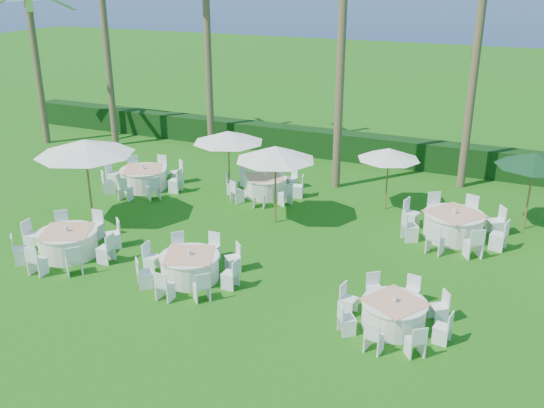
{
  "coord_description": "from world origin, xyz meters",
  "views": [
    {
      "loc": [
        8.4,
        -13.59,
        8.11
      ],
      "look_at": [
        1.21,
        2.34,
        1.3
      ],
      "focal_mm": 40.0,
      "sensor_mm": 36.0,
      "label": 1
    }
  ],
  "objects_px": {
    "banquet_table_a": "(68,242)",
    "umbrella_green": "(535,160)",
    "banquet_table_c": "(394,314)",
    "umbrella_b": "(275,153)",
    "banquet_table_b": "(190,266)",
    "banquet_table_f": "(453,225)",
    "banquet_table_e": "(265,185)",
    "umbrella_a": "(85,147)",
    "umbrella_d": "(389,154)",
    "banquet_table_d": "(144,178)",
    "umbrella_c": "(228,137)"
  },
  "relations": [
    {
      "from": "banquet_table_c",
      "to": "umbrella_d",
      "type": "distance_m",
      "value": 8.0
    },
    {
      "from": "banquet_table_e",
      "to": "umbrella_a",
      "type": "height_order",
      "value": "umbrella_a"
    },
    {
      "from": "banquet_table_c",
      "to": "banquet_table_e",
      "type": "xyz_separation_m",
      "value": [
        -6.68,
        7.04,
        0.02
      ]
    },
    {
      "from": "banquet_table_a",
      "to": "banquet_table_e",
      "type": "height_order",
      "value": "banquet_table_a"
    },
    {
      "from": "banquet_table_e",
      "to": "umbrella_d",
      "type": "relative_size",
      "value": 1.29
    },
    {
      "from": "banquet_table_f",
      "to": "banquet_table_b",
      "type": "bearing_deg",
      "value": -136.75
    },
    {
      "from": "umbrella_c",
      "to": "umbrella_green",
      "type": "xyz_separation_m",
      "value": [
        10.58,
        0.98,
        0.16
      ]
    },
    {
      "from": "umbrella_c",
      "to": "banquet_table_b",
      "type": "bearing_deg",
      "value": -71.07
    },
    {
      "from": "banquet_table_a",
      "to": "umbrella_green",
      "type": "height_order",
      "value": "umbrella_green"
    },
    {
      "from": "banquet_table_d",
      "to": "banquet_table_e",
      "type": "xyz_separation_m",
      "value": [
        4.69,
        1.24,
        -0.03
      ]
    },
    {
      "from": "umbrella_b",
      "to": "umbrella_d",
      "type": "height_order",
      "value": "umbrella_b"
    },
    {
      "from": "umbrella_a",
      "to": "umbrella_green",
      "type": "distance_m",
      "value": 14.56
    },
    {
      "from": "banquet_table_b",
      "to": "banquet_table_f",
      "type": "relative_size",
      "value": 0.87
    },
    {
      "from": "umbrella_a",
      "to": "umbrella_c",
      "type": "height_order",
      "value": "umbrella_a"
    },
    {
      "from": "umbrella_green",
      "to": "umbrella_d",
      "type": "bearing_deg",
      "value": -178.14
    },
    {
      "from": "umbrella_d",
      "to": "umbrella_green",
      "type": "distance_m",
      "value": 4.69
    },
    {
      "from": "banquet_table_a",
      "to": "banquet_table_b",
      "type": "relative_size",
      "value": 1.07
    },
    {
      "from": "umbrella_c",
      "to": "umbrella_b",
      "type": "bearing_deg",
      "value": -34.64
    },
    {
      "from": "banquet_table_d",
      "to": "banquet_table_c",
      "type": "bearing_deg",
      "value": -27.01
    },
    {
      "from": "banquet_table_a",
      "to": "banquet_table_f",
      "type": "height_order",
      "value": "banquet_table_f"
    },
    {
      "from": "umbrella_green",
      "to": "banquet_table_b",
      "type": "bearing_deg",
      "value": -137.66
    },
    {
      "from": "umbrella_c",
      "to": "umbrella_d",
      "type": "xyz_separation_m",
      "value": [
        5.91,
        0.83,
        -0.17
      ]
    },
    {
      "from": "banquet_table_a",
      "to": "umbrella_b",
      "type": "height_order",
      "value": "umbrella_b"
    },
    {
      "from": "banquet_table_a",
      "to": "banquet_table_c",
      "type": "relative_size",
      "value": 1.12
    },
    {
      "from": "banquet_table_a",
      "to": "umbrella_c",
      "type": "relative_size",
      "value": 1.15
    },
    {
      "from": "umbrella_c",
      "to": "umbrella_green",
      "type": "distance_m",
      "value": 10.62
    },
    {
      "from": "umbrella_a",
      "to": "umbrella_c",
      "type": "distance_m",
      "value": 5.35
    },
    {
      "from": "banquet_table_b",
      "to": "umbrella_a",
      "type": "bearing_deg",
      "value": 157.64
    },
    {
      "from": "banquet_table_b",
      "to": "banquet_table_f",
      "type": "distance_m",
      "value": 8.57
    },
    {
      "from": "banquet_table_a",
      "to": "umbrella_green",
      "type": "xyz_separation_m",
      "value": [
        12.46,
        7.79,
        1.99
      ]
    },
    {
      "from": "umbrella_a",
      "to": "banquet_table_e",
      "type": "bearing_deg",
      "value": 48.47
    },
    {
      "from": "banquet_table_c",
      "to": "umbrella_a",
      "type": "distance_m",
      "value": 11.41
    },
    {
      "from": "banquet_table_c",
      "to": "umbrella_b",
      "type": "bearing_deg",
      "value": 137.71
    },
    {
      "from": "banquet_table_a",
      "to": "banquet_table_d",
      "type": "height_order",
      "value": "banquet_table_d"
    },
    {
      "from": "umbrella_d",
      "to": "umbrella_b",
      "type": "bearing_deg",
      "value": -138.54
    },
    {
      "from": "umbrella_b",
      "to": "umbrella_green",
      "type": "distance_m",
      "value": 8.31
    },
    {
      "from": "banquet_table_f",
      "to": "umbrella_a",
      "type": "bearing_deg",
      "value": -161.88
    },
    {
      "from": "banquet_table_b",
      "to": "umbrella_b",
      "type": "distance_m",
      "value": 5.14
    },
    {
      "from": "banquet_table_a",
      "to": "banquet_table_e",
      "type": "bearing_deg",
      "value": 65.74
    },
    {
      "from": "banquet_table_c",
      "to": "umbrella_a",
      "type": "xyz_separation_m",
      "value": [
        -10.95,
        2.23,
        2.29
      ]
    },
    {
      "from": "banquet_table_a",
      "to": "umbrella_green",
      "type": "distance_m",
      "value": 14.83
    },
    {
      "from": "umbrella_green",
      "to": "banquet_table_c",
      "type": "bearing_deg",
      "value": -108.39
    },
    {
      "from": "umbrella_c",
      "to": "umbrella_d",
      "type": "distance_m",
      "value": 5.97
    },
    {
      "from": "banquet_table_d",
      "to": "umbrella_b",
      "type": "height_order",
      "value": "umbrella_b"
    },
    {
      "from": "umbrella_b",
      "to": "banquet_table_a",
      "type": "bearing_deg",
      "value": -133.74
    },
    {
      "from": "banquet_table_d",
      "to": "umbrella_a",
      "type": "relative_size",
      "value": 0.98
    },
    {
      "from": "banquet_table_b",
      "to": "umbrella_c",
      "type": "distance_m",
      "value": 7.22
    },
    {
      "from": "banquet_table_c",
      "to": "banquet_table_e",
      "type": "height_order",
      "value": "banquet_table_e"
    },
    {
      "from": "umbrella_b",
      "to": "banquet_table_e",
      "type": "bearing_deg",
      "value": 122.42
    },
    {
      "from": "banquet_table_b",
      "to": "umbrella_green",
      "type": "relative_size",
      "value": 1.1
    }
  ]
}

